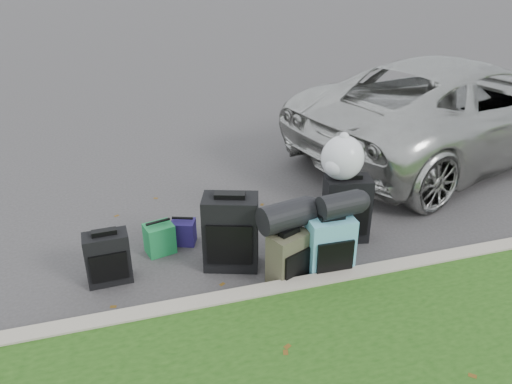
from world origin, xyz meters
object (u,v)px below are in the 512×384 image
object	(u,v)px
suitcase_olive	(288,258)
suitcase_teal	(330,248)
tote_green	(160,239)
suv	(458,108)
suitcase_large_black_left	(231,232)
suitcase_large_black_right	(346,209)
suitcase_small_black	(108,258)
tote_navy	(183,232)

from	to	relation	value
suitcase_olive	suitcase_teal	distance (m)	0.43
tote_green	suv	bearing A→B (deg)	4.85
suv	suitcase_large_black_left	size ratio (longest dim) A/B	6.95
suitcase_large_black_left	suitcase_large_black_right	size ratio (longest dim) A/B	1.06
suitcase_small_black	suitcase_teal	xyz separation A→B (m)	(2.12, -0.54, 0.06)
tote_navy	suitcase_small_black	bearing A→B (deg)	-128.52
suitcase_large_black_left	suitcase_large_black_right	distance (m)	1.38
suitcase_small_black	suitcase_olive	distance (m)	1.77
suv	suitcase_large_black_right	world-z (taller)	suv
tote_navy	suitcase_large_black_right	bearing A→B (deg)	6.73
suitcase_large_black_left	suitcase_large_black_right	world-z (taller)	suitcase_large_black_left
suv	suitcase_teal	xyz separation A→B (m)	(-3.29, -2.52, -0.44)
suitcase_large_black_left	suitcase_teal	xyz separation A→B (m)	(0.90, -0.45, -0.07)
suitcase_olive	tote_navy	distance (m)	1.34
suitcase_small_black	suitcase_large_black_left	world-z (taller)	suitcase_large_black_left
suitcase_small_black	suitcase_olive	size ratio (longest dim) A/B	0.99
suitcase_small_black	suitcase_teal	bearing A→B (deg)	-16.47
suitcase_large_black_right	tote_navy	world-z (taller)	suitcase_large_black_right
suitcase_large_black_left	tote_green	bearing A→B (deg)	164.13
suv	tote_navy	bearing A→B (deg)	91.85
suitcase_large_black_left	suitcase_teal	bearing A→B (deg)	-8.01
suv	tote_navy	world-z (taller)	suv
suitcase_small_black	suitcase_olive	world-z (taller)	suitcase_olive
suitcase_large_black_left	tote_navy	bearing A→B (deg)	143.65
suitcase_small_black	tote_green	bearing A→B (deg)	33.49
tote_navy	suitcase_teal	bearing A→B (deg)	-18.46
tote_green	tote_navy	size ratio (longest dim) A/B	1.20
tote_navy	suitcase_large_black_left	bearing A→B (deg)	-35.10
suitcase_large_black_right	tote_green	world-z (taller)	suitcase_large_black_right
suitcase_teal	tote_green	size ratio (longest dim) A/B	1.94
suv	suitcase_large_black_right	xyz separation A→B (m)	(-2.82, -1.90, -0.39)
suitcase_teal	suitcase_large_black_right	bearing A→B (deg)	53.88
suitcase_olive	tote_navy	xyz separation A→B (m)	(-0.88, 1.01, -0.13)
suv	tote_green	size ratio (longest dim) A/B	16.47
suv	suitcase_large_black_left	distance (m)	4.68
suv	suitcase_olive	size ratio (longest dim) A/B	10.22
suitcase_olive	tote_green	distance (m)	1.47
suitcase_olive	suitcase_large_black_right	xyz separation A→B (m)	(0.90, 0.59, 0.11)
suv	tote_navy	xyz separation A→B (m)	(-4.59, -1.48, -0.63)
suitcase_large_black_right	tote_green	size ratio (longest dim) A/B	2.24
suv	suitcase_large_black_right	size ratio (longest dim) A/B	7.34
suv	suitcase_olive	bearing A→B (deg)	107.80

